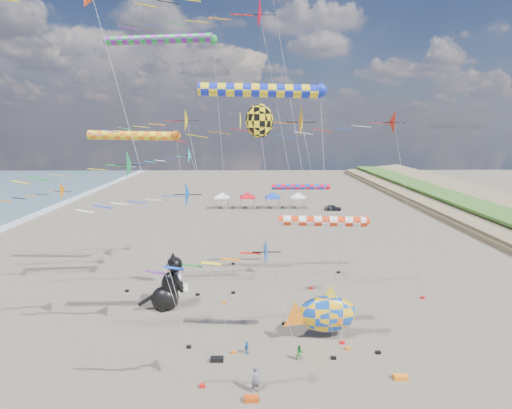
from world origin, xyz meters
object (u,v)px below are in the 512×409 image
object	(u,v)px
fish_inflatable	(326,314)
child_blue	(247,348)
cat_inflatable	(167,282)
parked_car	(333,208)
person_adult	(256,379)
child_green	(300,353)

from	to	relation	value
fish_inflatable	child_blue	world-z (taller)	fish_inflatable
cat_inflatable	fish_inflatable	bearing A→B (deg)	-33.45
fish_inflatable	cat_inflatable	bearing A→B (deg)	158.43
child_blue	parked_car	world-z (taller)	parked_car
fish_inflatable	person_adult	world-z (taller)	fish_inflatable
person_adult	child_blue	bearing A→B (deg)	75.75
cat_inflatable	person_adult	size ratio (longest dim) A/B	2.87
child_green	child_blue	world-z (taller)	child_green
cat_inflatable	person_adult	distance (m)	14.05
cat_inflatable	parked_car	size ratio (longest dim) A/B	1.55
fish_inflatable	child_green	bearing A→B (deg)	-128.05
person_adult	child_blue	xyz separation A→B (m)	(-0.60, 4.25, -0.40)
child_green	child_blue	distance (m)	3.80
fish_inflatable	parked_car	size ratio (longest dim) A/B	1.84
person_adult	parked_car	size ratio (longest dim) A/B	0.54
fish_inflatable	child_green	distance (m)	4.19
person_adult	child_green	distance (m)	4.57
cat_inflatable	fish_inflatable	world-z (taller)	cat_inflatable
cat_inflatable	parked_car	world-z (taller)	cat_inflatable
fish_inflatable	child_blue	distance (m)	6.68
parked_car	child_blue	bearing A→B (deg)	167.30
cat_inflatable	child_green	distance (m)	13.74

